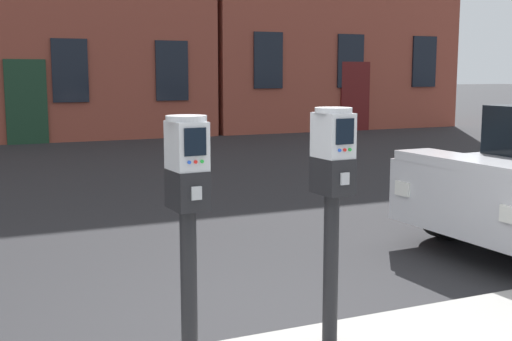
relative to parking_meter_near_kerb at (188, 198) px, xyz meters
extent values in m
cylinder|color=black|center=(0.00, 0.00, -0.51)|extent=(0.10, 0.10, 0.90)
cube|color=black|center=(0.00, 0.00, 0.04)|extent=(0.19, 0.25, 0.21)
cube|color=#A5A8AD|center=(0.01, -0.12, 0.04)|extent=(0.06, 0.02, 0.07)
cube|color=#B7BABF|center=(0.00, 0.00, 0.28)|extent=(0.18, 0.24, 0.26)
cube|color=black|center=(0.01, -0.12, 0.31)|extent=(0.12, 0.02, 0.14)
cylinder|color=blue|center=(-0.03, -0.12, 0.21)|extent=(0.02, 0.01, 0.02)
cylinder|color=red|center=(0.01, -0.12, 0.21)|extent=(0.02, 0.01, 0.02)
cylinder|color=green|center=(0.04, -0.12, 0.21)|extent=(0.02, 0.01, 0.02)
cylinder|color=#B7BABF|center=(0.00, 0.00, 0.42)|extent=(0.23, 0.23, 0.03)
cylinder|color=black|center=(0.89, 0.00, -0.51)|extent=(0.10, 0.10, 0.92)
cube|color=black|center=(0.89, 0.00, 0.06)|extent=(0.19, 0.25, 0.21)
cube|color=#A5A8AD|center=(0.89, -0.12, 0.06)|extent=(0.06, 0.02, 0.07)
cube|color=#B7BABF|center=(0.89, 0.00, 0.30)|extent=(0.18, 0.24, 0.26)
cube|color=black|center=(0.89, -0.12, 0.33)|extent=(0.12, 0.02, 0.15)
cylinder|color=blue|center=(0.86, -0.12, 0.22)|extent=(0.02, 0.01, 0.02)
cylinder|color=red|center=(0.89, -0.12, 0.22)|extent=(0.02, 0.01, 0.02)
cylinder|color=green|center=(0.93, -0.12, 0.22)|extent=(0.02, 0.01, 0.02)
cylinder|color=#B7BABF|center=(0.89, 0.00, 0.44)|extent=(0.23, 0.23, 0.03)
cube|color=silver|center=(3.15, 1.35, -0.17)|extent=(0.51, 1.70, 0.10)
cube|color=white|center=(2.95, 0.66, -0.48)|extent=(0.05, 0.20, 0.14)
cube|color=white|center=(2.90, 2.01, -0.48)|extent=(0.05, 0.20, 0.14)
cylinder|color=black|center=(3.62, 2.19, -0.79)|extent=(0.65, 0.25, 0.64)
cube|color=black|center=(1.51, 14.05, 0.72)|extent=(0.90, 0.06, 1.60)
cube|color=black|center=(4.19, 14.05, 0.72)|extent=(0.90, 0.06, 1.60)
cube|color=#193823|center=(0.42, 14.05, -0.06)|extent=(1.00, 0.07, 2.10)
cube|color=black|center=(7.06, 14.05, 1.02)|extent=(0.90, 0.06, 1.60)
cube|color=black|center=(9.82, 14.05, 1.02)|extent=(0.90, 0.06, 1.60)
cube|color=black|center=(12.58, 14.05, 1.02)|extent=(0.90, 0.06, 1.60)
cube|color=#591414|center=(10.01, 14.05, -0.06)|extent=(1.00, 0.07, 2.10)
camera|label=1|loc=(-1.07, -3.29, 0.65)|focal=46.33mm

